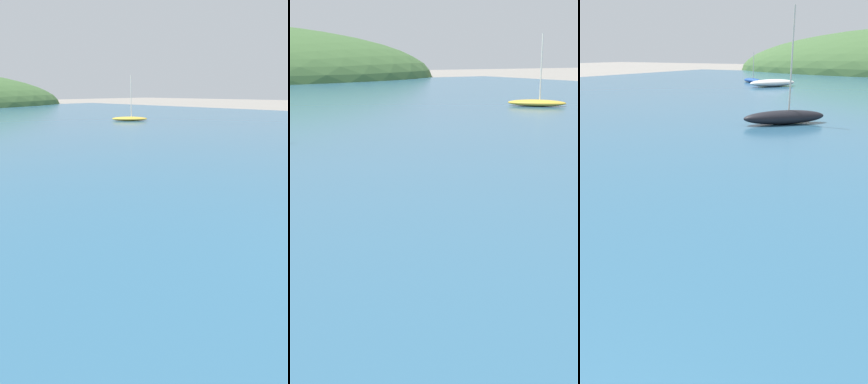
{
  "view_description": "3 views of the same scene",
  "coord_description": "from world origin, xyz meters",
  "views": [
    {
      "loc": [
        -5.74,
        1.83,
        2.71
      ],
      "look_at": [
        -1.47,
        5.84,
        0.73
      ],
      "focal_mm": 28.0,
      "sensor_mm": 36.0,
      "label": 1
    },
    {
      "loc": [
        -6.85,
        -0.72,
        2.86
      ],
      "look_at": [
        -2.63,
        6.17,
        0.81
      ],
      "focal_mm": 50.0,
      "sensor_mm": 36.0,
      "label": 2
    },
    {
      "loc": [
        1.89,
        0.74,
        3.06
      ],
      "look_at": [
        -1.17,
        5.8,
        0.85
      ],
      "focal_mm": 35.0,
      "sensor_mm": 36.0,
      "label": 3
    }
  ],
  "objects": [
    {
      "name": "boat_twin_mast",
      "position": [
        14.19,
        22.43,
        0.31
      ],
      "size": [
        3.12,
        3.2,
        3.99
      ],
      "color": "gold",
      "rests_on": "water"
    }
  ]
}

